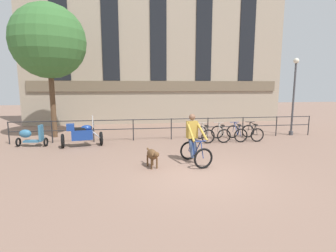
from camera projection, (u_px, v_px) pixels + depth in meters
ground_plane at (199, 174)px, 8.00m from camera, size 60.00×60.00×0.00m
canal_railing at (171, 125)px, 12.96m from camera, size 15.05×0.05×1.05m
building_facade at (158, 44)px, 17.87m from camera, size 18.00×0.72×11.00m
cyclist_with_bike at (194, 141)px, 9.03m from camera, size 0.91×1.29×1.70m
dog at (152, 155)px, 8.56m from camera, size 0.44×0.98×0.62m
parked_motorcycle at (82, 134)px, 11.44m from camera, size 1.81×0.93×1.35m
parked_bicycle_near_lamp at (204, 134)px, 12.60m from camera, size 0.73×1.15×0.86m
parked_bicycle_mid_left at (221, 133)px, 12.72m from camera, size 0.71×1.14×0.86m
parked_bicycle_mid_right at (237, 133)px, 12.84m from camera, size 0.69×1.13×0.86m
parked_bicycle_far_end at (252, 132)px, 12.96m from camera, size 0.69×1.13×0.86m
parked_scooter at (31, 136)px, 11.48m from camera, size 1.32×0.55×0.96m
street_lamp at (294, 92)px, 13.84m from camera, size 0.28×0.28×4.07m
tree_canalside_left at (49, 42)px, 12.92m from camera, size 3.63×3.63×6.63m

